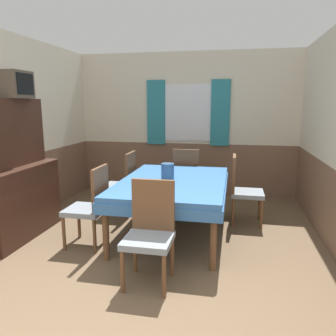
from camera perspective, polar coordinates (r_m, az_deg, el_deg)
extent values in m
cube|color=silver|center=(6.12, 3.21, 12.00)|extent=(4.42, 0.05, 1.65)
cube|color=brown|center=(6.24, 3.09, -0.02)|extent=(4.42, 0.05, 0.95)
cube|color=white|center=(6.08, 3.45, 9.58)|extent=(0.98, 0.01, 1.02)
cube|color=teal|center=(6.18, -2.09, 9.61)|extent=(0.34, 0.03, 1.17)
cube|color=teal|center=(6.01, 9.10, 9.44)|extent=(0.34, 0.03, 1.17)
cube|color=silver|center=(4.79, -26.63, 11.13)|extent=(0.05, 4.87, 1.65)
cube|color=brown|center=(4.94, -25.33, -4.08)|extent=(0.05, 4.87, 0.95)
cube|color=brown|center=(4.14, 27.19, -7.03)|extent=(0.05, 4.87, 0.95)
cube|color=#386BA8|center=(4.20, 0.96, -2.45)|extent=(1.31, 1.95, 0.06)
cube|color=#386BA8|center=(4.22, 0.95, -3.63)|extent=(1.34, 1.98, 0.12)
cylinder|color=brown|center=(3.65, -10.81, -10.74)|extent=(0.07, 0.07, 0.66)
cylinder|color=brown|center=(3.41, 7.89, -12.28)|extent=(0.07, 0.07, 0.66)
cylinder|color=brown|center=(5.26, -3.46, -3.74)|extent=(0.07, 0.07, 0.66)
cylinder|color=brown|center=(5.10, 9.20, -4.36)|extent=(0.07, 0.07, 0.66)
cylinder|color=brown|center=(4.04, -17.68, -10.82)|extent=(0.04, 0.04, 0.41)
cylinder|color=brown|center=(4.35, -15.24, -9.08)|extent=(0.04, 0.04, 0.41)
cylinder|color=brown|center=(3.88, -12.66, -11.50)|extent=(0.04, 0.04, 0.41)
cylinder|color=brown|center=(4.20, -10.53, -9.61)|extent=(0.04, 0.04, 0.41)
cube|color=gray|center=(4.04, -14.18, -7.13)|extent=(0.44, 0.44, 0.06)
cube|color=brown|center=(3.88, -11.71, -3.44)|extent=(0.04, 0.42, 0.50)
cylinder|color=brown|center=(5.01, -11.31, -6.22)|extent=(0.04, 0.04, 0.41)
cylinder|color=brown|center=(5.35, -9.74, -5.05)|extent=(0.04, 0.04, 0.41)
cylinder|color=brown|center=(4.88, -7.17, -6.56)|extent=(0.04, 0.04, 0.41)
cylinder|color=brown|center=(5.23, -5.84, -5.33)|extent=(0.04, 0.04, 0.41)
cube|color=gray|center=(5.05, -8.59, -3.23)|extent=(0.44, 0.44, 0.06)
cube|color=brown|center=(4.92, -6.50, -0.19)|extent=(0.04, 0.42, 0.50)
cylinder|color=brown|center=(5.02, 15.65, -6.39)|extent=(0.04, 0.04, 0.41)
cylinder|color=brown|center=(4.66, 15.97, -7.78)|extent=(0.04, 0.04, 0.41)
cylinder|color=brown|center=(5.00, 11.28, -6.25)|extent=(0.04, 0.04, 0.41)
cylinder|color=brown|center=(4.64, 11.25, -7.63)|extent=(0.04, 0.04, 0.41)
cube|color=gray|center=(4.76, 13.67, -4.32)|extent=(0.44, 0.44, 0.06)
cube|color=brown|center=(4.69, 11.38, -0.91)|extent=(0.04, 0.42, 0.50)
cylinder|color=brown|center=(5.75, 1.75, -3.74)|extent=(0.04, 0.04, 0.41)
cylinder|color=brown|center=(5.70, 5.52, -3.92)|extent=(0.04, 0.04, 0.41)
cylinder|color=brown|center=(5.39, 1.06, -4.76)|extent=(0.04, 0.04, 0.41)
cylinder|color=brown|center=(5.34, 5.09, -4.96)|extent=(0.04, 0.04, 0.41)
cube|color=gray|center=(5.49, 3.38, -1.98)|extent=(0.44, 0.44, 0.06)
cube|color=brown|center=(5.23, 3.11, 0.54)|extent=(0.42, 0.04, 0.50)
cylinder|color=brown|center=(3.00, -0.71, -18.31)|extent=(0.04, 0.04, 0.41)
cylinder|color=brown|center=(3.09, -7.94, -17.46)|extent=(0.04, 0.04, 0.41)
cylinder|color=brown|center=(3.33, 0.72, -15.16)|extent=(0.04, 0.04, 0.41)
cylinder|color=brown|center=(3.41, -5.76, -14.53)|extent=(0.04, 0.04, 0.41)
cube|color=gray|center=(3.10, -3.47, -12.47)|extent=(0.44, 0.44, 0.06)
cube|color=brown|center=(3.18, -2.60, -6.42)|extent=(0.42, 0.04, 0.50)
cube|color=#3D2319|center=(4.58, -24.65, -5.38)|extent=(0.44, 1.25, 0.92)
cube|color=#4C2C1F|center=(4.48, -25.11, 0.15)|extent=(0.46, 1.27, 0.02)
cube|color=#3D2319|center=(4.46, -26.13, 5.50)|extent=(0.24, 1.13, 0.83)
cube|color=#51473D|center=(4.52, -25.11, 13.01)|extent=(0.28, 0.39, 0.33)
cube|color=black|center=(4.44, -23.58, 13.27)|extent=(0.01, 0.32, 0.25)
cylinder|color=#335684|center=(4.18, -0.06, -0.62)|extent=(0.17, 0.17, 0.21)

